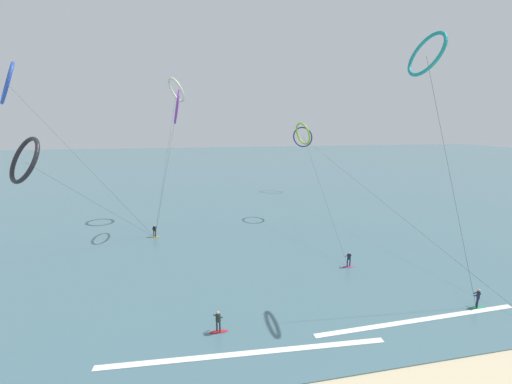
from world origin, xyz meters
name	(u,v)px	position (x,y,z in m)	size (l,w,h in m)	color
sea_water	(210,167)	(0.00, 105.23, 0.04)	(400.00, 200.00, 0.08)	#476B75
surfer_emerald	(478,299)	(16.90, 9.98, 0.82)	(1.40, 0.73, 1.70)	#199351
surfer_amber	(155,232)	(-11.54, 33.24, 0.82)	(1.40, 0.70, 1.70)	orange
surfer_magenta	(349,260)	(10.04, 19.35, 0.82)	(1.40, 0.61, 1.70)	#CC288E
surfer_crimson	(218,323)	(-4.70, 11.05, 0.82)	(1.40, 0.73, 1.70)	red
kite_teal	(427,55)	(12.12, 13.20, 20.49)	(5.67, 5.07, 22.24)	teal
kite_violet	(177,107)	(-7.81, 35.66, 17.50)	(4.45, 4.79, 19.82)	purple
kite_cobalt	(7,83)	(-27.19, 34.53, 19.98)	(17.83, 5.61, 22.54)	#2647B7
kite_charcoal	(25,160)	(-23.50, 27.74, 11.49)	(14.82, 8.40, 13.99)	black
kite_navy	(303,137)	(18.85, 59.73, 12.29)	(4.32, 56.21, 14.66)	navy
kite_lime	(303,134)	(11.60, 39.45, 13.68)	(2.75, 22.15, 15.54)	#8CC62D
kite_ivory	(176,90)	(-8.09, 43.82, 20.47)	(5.32, 12.94, 22.43)	silver
wave_crest_mid	(247,354)	(-3.03, 8.37, 0.06)	(19.56, 0.50, 0.12)	white
wave_crest_far	(420,321)	(10.98, 9.34, 0.06)	(17.76, 0.50, 0.12)	white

